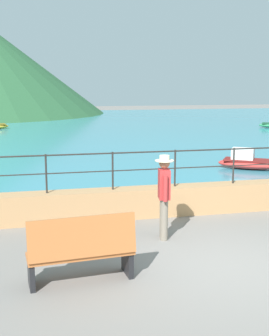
# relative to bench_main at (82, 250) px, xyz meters

# --- Properties ---
(ground_plane) EXTENTS (120.00, 120.00, 0.00)m
(ground_plane) POSITION_rel_bench_main_xyz_m (2.64, 0.17, -0.56)
(ground_plane) COLOR slate
(promenade_wall) EXTENTS (20.00, 0.56, 0.70)m
(promenade_wall) POSITION_rel_bench_main_xyz_m (2.64, 3.37, -0.21)
(promenade_wall) COLOR tan
(promenade_wall) RESTS_ON ground
(railing) EXTENTS (18.44, 0.04, 0.90)m
(railing) POSITION_rel_bench_main_xyz_m (2.64, 3.37, 0.76)
(railing) COLOR #282623
(railing) RESTS_ON promenade_wall
(lake_water) EXTENTS (64.00, 44.32, 0.06)m
(lake_water) POSITION_rel_bench_main_xyz_m (2.64, 26.01, -0.53)
(lake_water) COLOR teal
(lake_water) RESTS_ON ground
(bench_main) EXTENTS (1.74, 0.70, 1.13)m
(bench_main) POSITION_rel_bench_main_xyz_m (0.00, 0.00, 0.00)
(bench_main) COLOR #B76633
(bench_main) RESTS_ON ground
(person_walking) EXTENTS (0.38, 0.56, 1.75)m
(person_walking) POSITION_rel_bench_main_xyz_m (1.87, 1.71, 0.42)
(person_walking) COLOR slate
(person_walking) RESTS_ON ground
(boat_1) EXTENTS (2.42, 2.00, 0.76)m
(boat_1) POSITION_rel_bench_main_xyz_m (7.08, 8.19, -0.23)
(boat_1) COLOR red
(boat_1) RESTS_ON lake_water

